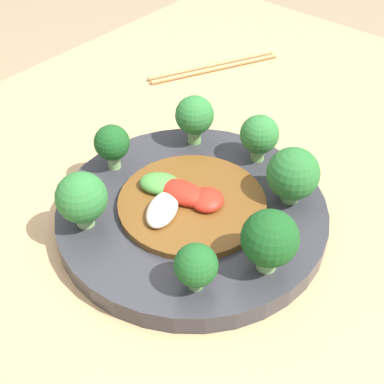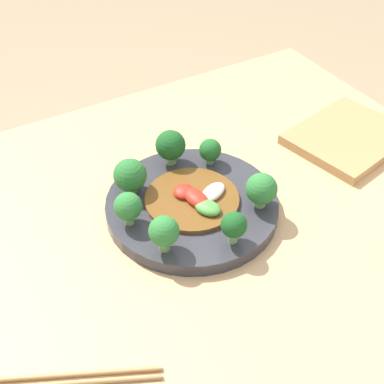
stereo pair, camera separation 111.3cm
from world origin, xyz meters
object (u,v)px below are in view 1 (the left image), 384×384
at_px(broccoli_south, 270,239).
at_px(stirfry_center, 187,200).
at_px(broccoli_north, 112,143).
at_px(broccoli_northwest, 82,198).
at_px(broccoli_east, 259,135).
at_px(plate, 192,213).
at_px(broccoli_northeast, 195,116).
at_px(broccoli_southwest, 196,266).
at_px(chopsticks, 214,67).
at_px(broccoli_southeast, 293,174).

height_order(broccoli_south, stirfry_center, broccoli_south).
bearing_deg(broccoli_north, broccoli_northwest, -151.43).
bearing_deg(broccoli_south, broccoli_east, 38.06).
bearing_deg(plate, broccoli_northeast, 38.93).
distance_m(broccoli_east, stirfry_center, 0.12).
bearing_deg(broccoli_north, plate, -86.05).
distance_m(broccoli_southwest, chopsticks, 0.47).
relative_size(broccoli_east, broccoli_south, 0.88).
height_order(plate, broccoli_south, broccoli_south).
bearing_deg(broccoli_east, broccoli_southeast, -117.81).
xyz_separation_m(broccoli_northwest, stirfry_center, (0.09, -0.06, -0.03)).
relative_size(broccoli_northeast, broccoli_northwest, 1.00).
relative_size(broccoli_south, stirfry_center, 0.42).
bearing_deg(broccoli_north, stirfry_center, -87.59).
bearing_deg(broccoli_south, broccoli_southwest, 149.34).
xyz_separation_m(broccoli_northeast, broccoli_east, (0.02, -0.08, -0.00)).
distance_m(broccoli_south, chopsticks, 0.44).
bearing_deg(stirfry_center, broccoli_north, 92.41).
xyz_separation_m(plate, broccoli_southeast, (0.08, -0.07, 0.05)).
xyz_separation_m(broccoli_south, stirfry_center, (0.02, 0.12, -0.03)).
xyz_separation_m(plate, broccoli_northwest, (-0.09, 0.07, 0.05)).
distance_m(broccoli_north, broccoli_east, 0.17).
distance_m(plate, broccoli_east, 0.12).
bearing_deg(broccoli_northeast, broccoli_north, 158.77).
xyz_separation_m(broccoli_southwest, stirfry_center, (0.08, 0.08, -0.02)).
bearing_deg(broccoli_southeast, plate, 136.33).
relative_size(broccoli_northeast, broccoli_southeast, 0.98).
bearing_deg(chopsticks, broccoli_northeast, -147.60).
distance_m(broccoli_northeast, broccoli_south, 0.22).
relative_size(broccoli_southwest, broccoli_southeast, 0.77).
xyz_separation_m(broccoli_north, broccoli_northwest, (-0.09, -0.05, 0.00)).
relative_size(broccoli_northeast, chopsticks, 0.31).
bearing_deg(broccoli_southeast, chopsticks, 52.44).
height_order(broccoli_north, stirfry_center, broccoli_north).
height_order(broccoli_east, broccoli_southeast, broccoli_southeast).
bearing_deg(broccoli_northwest, broccoli_east, -19.38).
relative_size(broccoli_northeast, broccoli_southwest, 1.27).
relative_size(stirfry_center, chopsticks, 0.78).
xyz_separation_m(broccoli_southeast, stirfry_center, (-0.08, 0.08, -0.03)).
relative_size(broccoli_southwest, broccoli_south, 0.74).
bearing_deg(plate, broccoli_south, -100.14).
bearing_deg(broccoli_southeast, broccoli_southwest, 179.88).
bearing_deg(broccoli_southwest, broccoli_east, 19.22).
height_order(broccoli_east, broccoli_south, broccoli_south).
height_order(plate, broccoli_southeast, broccoli_southeast).
distance_m(stirfry_center, chopsticks, 0.35).
relative_size(broccoli_north, broccoli_northeast, 0.89).
bearing_deg(broccoli_north, broccoli_south, -93.06).
bearing_deg(stirfry_center, broccoli_east, -5.11).
bearing_deg(broccoli_southwest, broccoli_northwest, 94.62).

